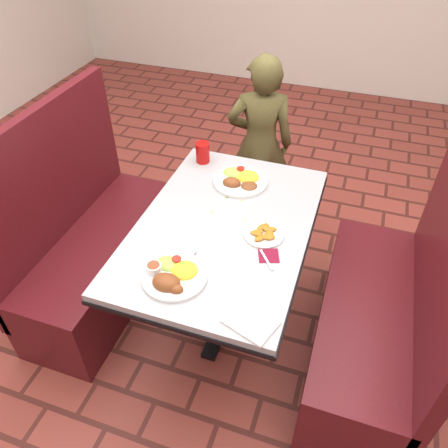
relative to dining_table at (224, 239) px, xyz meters
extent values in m
plane|color=brown|center=(0.00, 0.00, -0.65)|extent=(7.00, 7.00, 0.00)
cube|color=#A6A8AB|center=(0.00, 0.00, 0.08)|extent=(0.80, 1.20, 0.03)
cube|color=black|center=(0.00, 0.00, 0.05)|extent=(0.81, 1.21, 0.02)
cylinder|color=black|center=(0.00, 0.00, -0.30)|extent=(0.10, 0.10, 0.69)
cube|color=black|center=(0.00, 0.00, -0.64)|extent=(0.55, 0.08, 0.03)
cube|color=black|center=(0.00, 0.00, -0.64)|extent=(0.08, 0.55, 0.03)
cube|color=#551319|center=(-0.75, 0.00, -0.43)|extent=(0.45, 1.20, 0.45)
cube|color=#551319|center=(-0.97, 0.00, 0.05)|extent=(0.06, 1.20, 0.95)
cube|color=#551319|center=(0.75, 0.00, -0.43)|extent=(0.45, 1.20, 0.45)
cube|color=#551319|center=(0.97, 0.00, 0.05)|extent=(0.06, 1.20, 0.95)
imported|color=brown|center=(-0.09, 1.00, -0.05)|extent=(0.51, 0.40, 1.22)
cylinder|color=white|center=(-0.08, -0.39, 0.10)|extent=(0.28, 0.28, 0.02)
ellipsoid|color=yellow|center=(-0.05, -0.36, 0.14)|extent=(0.11, 0.11, 0.05)
ellipsoid|color=#A1CF53|center=(-0.13, -0.34, 0.13)|extent=(0.11, 0.09, 0.04)
cylinder|color=red|center=(-0.10, -0.32, 0.13)|extent=(0.04, 0.04, 0.01)
ellipsoid|color=brown|center=(-0.09, -0.45, 0.15)|extent=(0.12, 0.09, 0.07)
ellipsoid|color=brown|center=(-0.05, -0.46, 0.13)|extent=(0.07, 0.05, 0.04)
cylinder|color=white|center=(-0.17, -0.40, 0.13)|extent=(0.07, 0.07, 0.04)
cylinder|color=brown|center=(-0.17, -0.40, 0.15)|extent=(0.05, 0.05, 0.01)
cylinder|color=white|center=(-0.03, 0.35, 0.10)|extent=(0.29, 0.29, 0.02)
ellipsoid|color=yellow|center=(0.00, 0.39, 0.14)|extent=(0.12, 0.12, 0.05)
ellipsoid|color=#A1CF53|center=(-0.08, 0.40, 0.13)|extent=(0.12, 0.10, 0.04)
cylinder|color=red|center=(-0.05, 0.43, 0.14)|extent=(0.04, 0.04, 0.01)
ellipsoid|color=brown|center=(0.03, 0.31, 0.13)|extent=(0.09, 0.09, 0.03)
ellipsoid|color=brown|center=(-0.06, 0.30, 0.14)|extent=(0.10, 0.07, 0.06)
cylinder|color=white|center=(0.20, -0.02, 0.10)|extent=(0.18, 0.18, 0.01)
cube|color=maroon|center=(0.26, -0.14, 0.10)|extent=(0.11, 0.11, 0.00)
cube|color=silver|center=(0.25, -0.17, 0.10)|extent=(0.09, 0.11, 0.00)
cylinder|color=#B70D0C|center=(-0.29, 0.48, 0.15)|extent=(0.08, 0.08, 0.12)
cube|color=white|center=(0.28, -0.51, 0.10)|extent=(0.22, 0.19, 0.01)
cube|color=silver|center=(-0.07, -0.31, 0.11)|extent=(0.04, 0.19, 0.00)
cube|color=silver|center=(-0.12, -0.34, 0.11)|extent=(0.08, 0.15, 0.00)
camera|label=1|loc=(0.51, -1.49, 1.45)|focal=35.00mm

